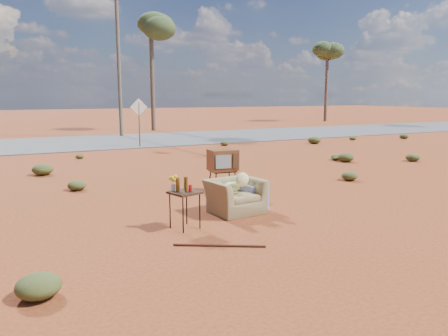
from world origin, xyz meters
name	(u,v)px	position (x,y,z in m)	size (l,w,h in m)	color
ground	(237,216)	(0.00, 0.00, 0.00)	(140.00, 140.00, 0.00)	#94421D
highway	(94,142)	(0.00, 15.00, 0.02)	(140.00, 7.00, 0.04)	#565659
armchair	(238,191)	(0.19, 0.31, 0.42)	(1.26, 0.90, 0.89)	olive
tv_unit	(223,161)	(0.70, 2.03, 0.77)	(0.68, 0.57, 1.04)	black
side_table	(182,190)	(-1.23, -0.25, 0.69)	(0.58, 0.58, 0.94)	#331D12
rusty_bar	(219,245)	(-1.06, -1.39, 0.02)	(0.04, 0.04, 1.44)	#522316
road_sign	(139,114)	(1.50, 12.00, 1.50)	(0.78, 0.06, 2.19)	brown
eucalyptus_center	(151,31)	(5.00, 21.00, 6.43)	(3.20, 3.20, 7.60)	brown
eucalyptus_right	(328,54)	(22.00, 24.00, 5.94)	(3.20, 3.20, 7.10)	brown
utility_pole_center	(119,62)	(2.00, 17.50, 4.15)	(1.40, 0.20, 8.00)	brown
scrub_patch	(134,176)	(-0.82, 4.41, 0.14)	(17.49, 8.07, 0.33)	#474E22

